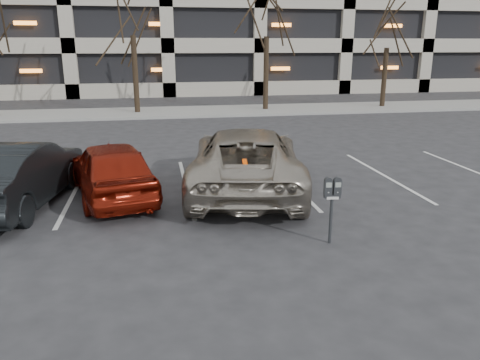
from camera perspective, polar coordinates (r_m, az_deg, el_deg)
ground at (r=10.38m, az=2.05°, el=-3.95°), size 140.00×140.00×0.00m
sidewalk at (r=25.84m, az=-5.64°, el=8.30°), size 80.00×4.00×0.12m
stall_lines at (r=12.36m, az=-6.61°, el=-0.69°), size 16.90×5.20×0.00m
tree_d at (r=28.75m, az=17.82°, el=19.21°), size 3.32×3.32×7.55m
parking_meter at (r=8.65m, az=11.18°, el=-1.70°), size 0.33×0.16×1.25m
suv_silver at (r=11.74m, az=0.75°, el=2.52°), size 3.67×6.14×1.60m
car_red at (r=11.61m, az=-15.36°, el=1.28°), size 2.58×4.38×1.40m
car_dark at (r=11.75m, az=-25.50°, el=0.71°), size 2.36×4.77×1.51m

